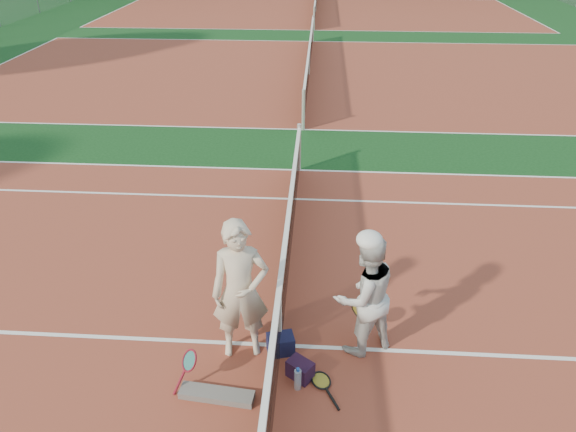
{
  "coord_description": "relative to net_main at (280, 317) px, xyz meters",
  "views": [
    {
      "loc": [
        0.43,
        -5.05,
        5.05
      ],
      "look_at": [
        0.0,
        1.67,
        1.05
      ],
      "focal_mm": 32.0,
      "sensor_mm": 36.0,
      "label": 1
    }
  ],
  "objects": [
    {
      "name": "net_far_b",
      "position": [
        0.0,
        27.0,
        0.0
      ],
      "size": [
        0.1,
        10.98,
        1.02
      ],
      "primitive_type": null,
      "color": "black",
      "rests_on": "ground"
    },
    {
      "name": "racket_black_held",
      "position": [
        1.02,
        0.24,
        -0.22
      ],
      "size": [
        0.33,
        0.34,
        0.58
      ],
      "primitive_type": null,
      "rotation": [
        0.0,
        0.0,
        3.79
      ],
      "color": "black",
      "rests_on": "ground"
    },
    {
      "name": "net_main",
      "position": [
        0.0,
        0.0,
        0.0
      ],
      "size": [
        0.1,
        10.98,
        1.02
      ],
      "primitive_type": null,
      "color": "black",
      "rests_on": "ground"
    },
    {
      "name": "court_far_a",
      "position": [
        0.0,
        13.5,
        -0.51
      ],
      "size": [
        23.77,
        10.97,
        0.01
      ],
      "primitive_type": "cube",
      "color": "brown",
      "rests_on": "ground"
    },
    {
      "name": "court_far_b",
      "position": [
        0.0,
        27.0,
        -0.51
      ],
      "size": [
        23.77,
        10.97,
        0.01
      ],
      "primitive_type": "cube",
      "color": "brown",
      "rests_on": "ground"
    },
    {
      "name": "player_b",
      "position": [
        1.07,
        0.06,
        0.37
      ],
      "size": [
        1.07,
        1.0,
        1.76
      ],
      "primitive_type": "imported",
      "rotation": [
        0.0,
        0.0,
        3.65
      ],
      "color": "silver",
      "rests_on": "ground"
    },
    {
      "name": "net_cover_canvas",
      "position": [
        -0.69,
        -0.91,
        -0.46
      ],
      "size": [
        0.92,
        0.3,
        0.1
      ],
      "primitive_type": "cube",
      "rotation": [
        0.0,
        0.0,
        -0.11
      ],
      "color": "#615C58",
      "rests_on": "ground"
    },
    {
      "name": "sports_bag_navy",
      "position": [
        0.02,
        -0.11,
        -0.37
      ],
      "size": [
        0.4,
        0.32,
        0.28
      ],
      "primitive_type": "cube",
      "rotation": [
        0.0,
        0.0,
        0.27
      ],
      "color": "black",
      "rests_on": "ground"
    },
    {
      "name": "racket_red",
      "position": [
        -1.04,
        -0.72,
        -0.25
      ],
      "size": [
        0.44,
        0.44,
        0.52
      ],
      "primitive_type": null,
      "rotation": [
        0.0,
        0.0,
        0.77
      ],
      "color": "maroon",
      "rests_on": "ground"
    },
    {
      "name": "ground",
      "position": [
        0.0,
        0.0,
        -0.51
      ],
      "size": [
        130.0,
        130.0,
        0.0
      ],
      "primitive_type": "plane",
      "color": "#103A15",
      "rests_on": "ground"
    },
    {
      "name": "net_far_a",
      "position": [
        0.0,
        13.5,
        0.0
      ],
      "size": [
        0.1,
        10.98,
        1.02
      ],
      "primitive_type": null,
      "color": "black",
      "rests_on": "ground"
    },
    {
      "name": "racket_spare",
      "position": [
        0.56,
        -0.59,
        -0.48
      ],
      "size": [
        0.52,
        0.66,
        0.05
      ],
      "primitive_type": null,
      "rotation": [
        0.0,
        0.0,
        2.05
      ],
      "color": "black",
      "rests_on": "ground"
    },
    {
      "name": "water_bottle",
      "position": [
        0.27,
        -0.7,
        -0.36
      ],
      "size": [
        0.09,
        0.09,
        0.3
      ],
      "primitive_type": "cylinder",
      "color": "#C6E4FB",
      "rests_on": "ground"
    },
    {
      "name": "court_main",
      "position": [
        0.0,
        0.0,
        -0.51
      ],
      "size": [
        23.77,
        10.97,
        0.01
      ],
      "primitive_type": "cube",
      "color": "brown",
      "rests_on": "ground"
    },
    {
      "name": "sports_bag_purple",
      "position": [
        0.29,
        -0.52,
        -0.38
      ],
      "size": [
        0.38,
        0.36,
        0.25
      ],
      "primitive_type": "cube",
      "rotation": [
        0.0,
        0.0,
        -0.62
      ],
      "color": "black",
      "rests_on": "ground"
    },
    {
      "name": "player_a",
      "position": [
        -0.48,
        -0.1,
        0.48
      ],
      "size": [
        0.79,
        0.59,
        1.98
      ],
      "primitive_type": "imported",
      "rotation": [
        0.0,
        0.0,
        0.17
      ],
      "color": "beige",
      "rests_on": "ground"
    }
  ]
}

